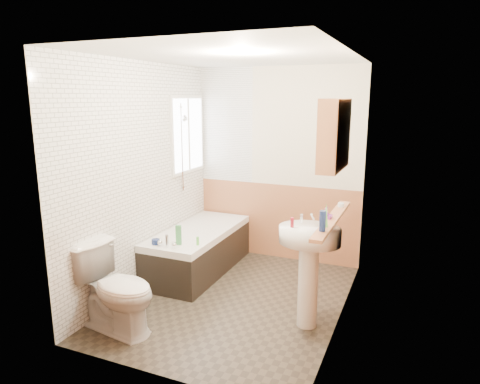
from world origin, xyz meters
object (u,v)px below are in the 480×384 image
object	(u,v)px
pine_shelf	(332,219)
medicine_cabinet	(334,135)
toilet	(116,289)
sink	(309,256)
bathtub	(199,249)

from	to	relation	value
pine_shelf	medicine_cabinet	distance (m)	0.74
toilet	pine_shelf	xyz separation A→B (m)	(1.80, 0.74, 0.67)
sink	medicine_cabinet	xyz separation A→B (m)	(0.17, 0.03, 1.11)
bathtub	toilet	bearing A→B (deg)	-91.13
toilet	medicine_cabinet	size ratio (longest dim) A/B	1.24
sink	bathtub	bearing A→B (deg)	146.07
bathtub	pine_shelf	bearing A→B (deg)	-23.83
bathtub	sink	xyz separation A→B (m)	(1.57, -0.77, 0.41)
toilet	sink	size ratio (longest dim) A/B	0.76
toilet	sink	xyz separation A→B (m)	(1.60, 0.76, 0.29)
sink	medicine_cabinet	distance (m)	1.13
bathtub	sink	world-z (taller)	sink
medicine_cabinet	bathtub	bearing A→B (deg)	157.02
toilet	pine_shelf	bearing A→B (deg)	-58.76
bathtub	toilet	xyz separation A→B (m)	(-0.03, -1.53, 0.12)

